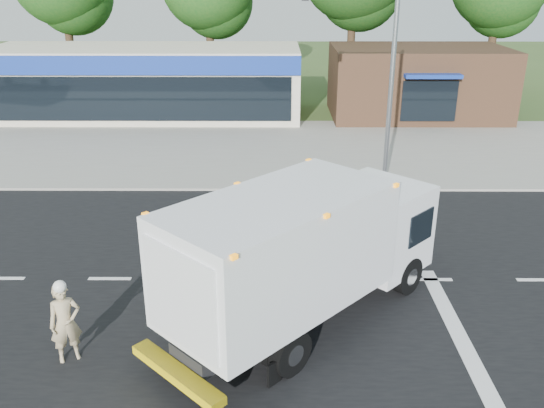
# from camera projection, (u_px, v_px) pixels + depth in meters

# --- Properties ---
(ground) EXTENTS (120.00, 120.00, 0.00)m
(ground) POSITION_uv_depth(u_px,v_px,m) (324.00, 280.00, 16.10)
(ground) COLOR #385123
(ground) RESTS_ON ground
(road_asphalt) EXTENTS (60.00, 14.00, 0.02)m
(road_asphalt) POSITION_uv_depth(u_px,v_px,m) (324.00, 280.00, 16.10)
(road_asphalt) COLOR black
(road_asphalt) RESTS_ON ground
(sidewalk) EXTENTS (60.00, 2.40, 0.12)m
(sidewalk) POSITION_uv_depth(u_px,v_px,m) (308.00, 180.00, 23.68)
(sidewalk) COLOR gray
(sidewalk) RESTS_ON ground
(parking_apron) EXTENTS (60.00, 9.00, 0.02)m
(parking_apron) POSITION_uv_depth(u_px,v_px,m) (302.00, 142.00, 29.08)
(parking_apron) COLOR gray
(parking_apron) RESTS_ON ground
(lane_markings) EXTENTS (55.20, 7.00, 0.01)m
(lane_markings) POSITION_uv_depth(u_px,v_px,m) (380.00, 305.00, 14.84)
(lane_markings) COLOR silver
(lane_markings) RESTS_ON road_asphalt
(ems_box_truck) EXTENTS (7.33, 7.46, 3.55)m
(ems_box_truck) POSITION_uv_depth(u_px,v_px,m) (304.00, 247.00, 13.39)
(ems_box_truck) COLOR black
(ems_box_truck) RESTS_ON ground
(emergency_worker) EXTENTS (0.81, 0.72, 1.97)m
(emergency_worker) POSITION_uv_depth(u_px,v_px,m) (65.00, 322.00, 12.45)
(emergency_worker) COLOR tan
(emergency_worker) RESTS_ON ground
(retail_strip_mall) EXTENTS (18.00, 6.20, 4.00)m
(retail_strip_mall) POSITION_uv_depth(u_px,v_px,m) (146.00, 82.00, 33.88)
(retail_strip_mall) COLOR beige
(retail_strip_mall) RESTS_ON ground
(brown_storefront) EXTENTS (10.00, 6.70, 4.00)m
(brown_storefront) POSITION_uv_depth(u_px,v_px,m) (417.00, 82.00, 33.85)
(brown_storefront) COLOR #382316
(brown_storefront) RESTS_ON ground
(traffic_signal_pole) EXTENTS (3.51, 0.25, 8.00)m
(traffic_signal_pole) POSITION_uv_depth(u_px,v_px,m) (376.00, 62.00, 21.30)
(traffic_signal_pole) COLOR gray
(traffic_signal_pole) RESTS_ON ground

